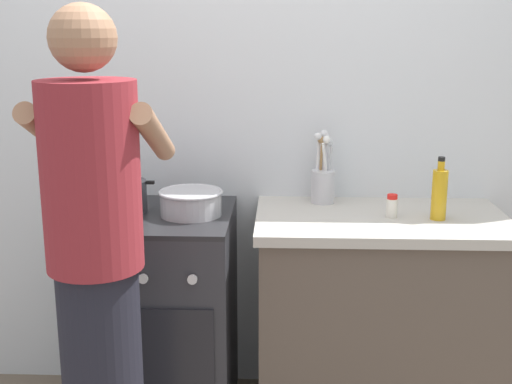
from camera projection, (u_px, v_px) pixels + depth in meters
name	position (u px, v px, depth m)	size (l,w,h in m)	color
back_wall	(294.00, 116.00, 2.94)	(3.20, 0.10, 2.50)	silver
countertop	(377.00, 320.00, 2.77)	(1.00, 0.60, 0.90)	brown
stove_range	(161.00, 317.00, 2.81)	(0.60, 0.62, 0.90)	#2D2D33
pot	(123.00, 196.00, 2.71)	(0.26, 0.19, 0.13)	#38383D
mixing_bowl	(191.00, 202.00, 2.67)	(0.26, 0.26, 0.10)	#B7B7BC
utensil_crock	(323.00, 179.00, 2.85)	(0.10, 0.10, 0.31)	silver
spice_bottle	(392.00, 206.00, 2.64)	(0.04, 0.04, 0.09)	silver
oil_bottle	(439.00, 193.00, 2.60)	(0.06, 0.06, 0.25)	gold
person	(97.00, 278.00, 2.11)	(0.41, 0.50, 1.70)	black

